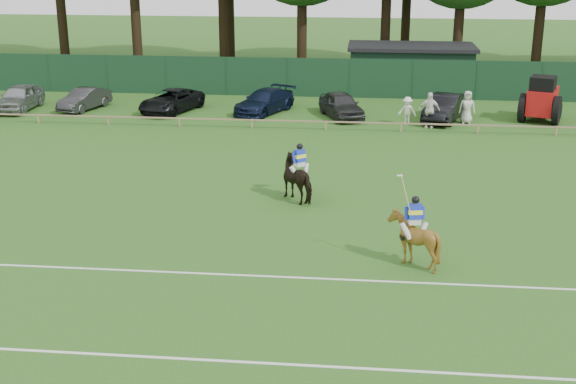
# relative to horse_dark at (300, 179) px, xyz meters

# --- Properties ---
(ground) EXTENTS (160.00, 160.00, 0.00)m
(ground) POSITION_rel_horse_dark_xyz_m (-0.61, -6.32, -0.87)
(ground) COLOR #1E4C14
(ground) RESTS_ON ground
(horse_dark) EXTENTS (2.07, 2.16, 1.74)m
(horse_dark) POSITION_rel_horse_dark_xyz_m (0.00, 0.00, 0.00)
(horse_dark) COLOR black
(horse_dark) RESTS_ON ground
(horse_chestnut) EXTENTS (1.64, 1.79, 1.73)m
(horse_chestnut) POSITION_rel_horse_dark_xyz_m (4.09, -5.96, -0.00)
(horse_chestnut) COLOR brown
(horse_chestnut) RESTS_ON ground
(sedan_silver) EXTENTS (1.91, 4.49, 1.51)m
(sedan_silver) POSITION_rel_horse_dark_xyz_m (-18.11, 14.91, -0.11)
(sedan_silver) COLOR #959699
(sedan_silver) RESTS_ON ground
(sedan_grey) EXTENTS (2.39, 4.07, 1.27)m
(sedan_grey) POSITION_rel_horse_dark_xyz_m (-14.29, 15.38, -0.24)
(sedan_grey) COLOR #2D2D2F
(sedan_grey) RESTS_ON ground
(suv_black) EXTENTS (3.56, 5.16, 1.31)m
(suv_black) POSITION_rel_horse_dark_xyz_m (-8.96, 15.32, -0.21)
(suv_black) COLOR black
(suv_black) RESTS_ON ground
(sedan_navy) EXTENTS (3.68, 5.03, 1.35)m
(sedan_navy) POSITION_rel_horse_dark_xyz_m (-3.45, 15.59, -0.19)
(sedan_navy) COLOR #101933
(sedan_navy) RESTS_ON ground
(hatch_grey) EXTENTS (3.10, 4.56, 1.44)m
(hatch_grey) POSITION_rel_horse_dark_xyz_m (1.08, 14.84, -0.15)
(hatch_grey) COLOR #2E2E30
(hatch_grey) RESTS_ON ground
(estate_black) EXTENTS (3.01, 4.71, 1.47)m
(estate_black) POSITION_rel_horse_dark_xyz_m (6.92, 14.61, -0.14)
(estate_black) COLOR black
(estate_black) RESTS_ON ground
(spectator_left) EXTENTS (1.12, 0.84, 1.55)m
(spectator_left) POSITION_rel_horse_dark_xyz_m (4.76, 13.37, -0.09)
(spectator_left) COLOR silver
(spectator_left) RESTS_ON ground
(spectator_mid) EXTENTS (1.16, 0.53, 1.94)m
(spectator_mid) POSITION_rel_horse_dark_xyz_m (5.89, 12.78, 0.10)
(spectator_mid) COLOR white
(spectator_mid) RESTS_ON ground
(spectator_right) EXTENTS (0.90, 0.59, 1.81)m
(spectator_right) POSITION_rel_horse_dark_xyz_m (8.06, 14.05, 0.04)
(spectator_right) COLOR beige
(spectator_right) RESTS_ON ground
(rider_dark) EXTENTS (0.79, 0.73, 1.41)m
(rider_dark) POSITION_rel_horse_dark_xyz_m (0.01, -0.01, 0.77)
(rider_dark) COLOR silver
(rider_dark) RESTS_ON ground
(rider_chestnut) EXTENTS (0.96, 0.53, 2.05)m
(rider_chestnut) POSITION_rel_horse_dark_xyz_m (4.09, -5.97, 0.77)
(rider_chestnut) COLOR silver
(rider_chestnut) RESTS_ON ground
(pitch_lines) EXTENTS (60.00, 5.10, 0.01)m
(pitch_lines) POSITION_rel_horse_dark_xyz_m (-0.61, -9.82, -0.86)
(pitch_lines) COLOR silver
(pitch_lines) RESTS_ON ground
(pitch_rail) EXTENTS (62.10, 0.10, 0.50)m
(pitch_rail) POSITION_rel_horse_dark_xyz_m (-0.61, 11.68, -0.42)
(pitch_rail) COLOR #997F5B
(pitch_rail) RESTS_ON ground
(perimeter_fence) EXTENTS (92.08, 0.08, 2.50)m
(perimeter_fence) POSITION_rel_horse_dark_xyz_m (-0.61, 20.68, 0.38)
(perimeter_fence) COLOR #14351E
(perimeter_fence) RESTS_ON ground
(utility_shed) EXTENTS (8.40, 4.40, 3.04)m
(utility_shed) POSITION_rel_horse_dark_xyz_m (5.39, 23.68, 0.67)
(utility_shed) COLOR #14331E
(utility_shed) RESTS_ON ground
(tree_row) EXTENTS (96.00, 12.00, 21.00)m
(tree_row) POSITION_rel_horse_dark_xyz_m (1.39, 28.68, -0.87)
(tree_row) COLOR #26561C
(tree_row) RESTS_ON ground
(tractor) EXTENTS (2.94, 3.55, 2.56)m
(tractor) POSITION_rel_horse_dark_xyz_m (12.25, 15.03, 0.34)
(tractor) COLOR #B81111
(tractor) RESTS_ON ground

